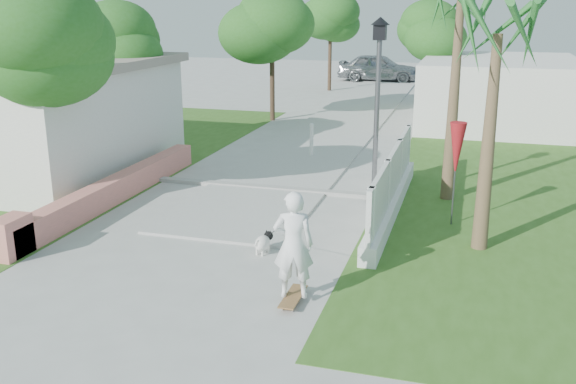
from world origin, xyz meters
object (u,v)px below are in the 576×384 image
(bollard, at_px, (312,139))
(skateboarder, at_px, (276,235))
(parked_car, at_px, (379,67))
(patio_umbrella, at_px, (457,151))
(dog, at_px, (264,242))
(street_lamp, at_px, (377,106))

(bollard, distance_m, skateboarder, 9.52)
(skateboarder, height_order, parked_car, skateboarder)
(patio_umbrella, distance_m, dog, 4.68)
(street_lamp, relative_size, parked_car, 0.89)
(street_lamp, height_order, skateboarder, street_lamp)
(bollard, relative_size, patio_umbrella, 0.47)
(bollard, bearing_deg, parked_car, 92.76)
(street_lamp, relative_size, skateboarder, 1.72)
(street_lamp, height_order, dog, street_lamp)
(street_lamp, bearing_deg, skateboarder, -101.40)
(bollard, xyz_separation_m, skateboarder, (1.72, -9.36, 0.25))
(bollard, bearing_deg, patio_umbrella, -50.09)
(bollard, xyz_separation_m, dog, (1.12, -8.28, -0.35))
(dog, bearing_deg, bollard, 112.13)
(patio_umbrella, bearing_deg, dog, -141.36)
(patio_umbrella, height_order, skateboarder, patio_umbrella)
(street_lamp, height_order, bollard, street_lamp)
(bollard, bearing_deg, skateboarder, -79.59)
(skateboarder, relative_size, dog, 4.22)
(street_lamp, xyz_separation_m, bollard, (-2.70, 4.50, -1.84))
(skateboarder, distance_m, dog, 1.37)
(patio_umbrella, distance_m, parked_car, 27.33)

